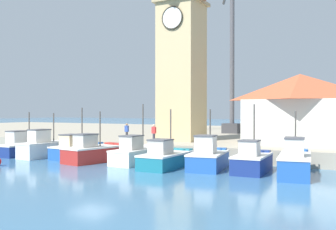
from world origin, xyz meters
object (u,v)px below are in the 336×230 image
at_px(fishing_boat_right_inner, 208,158).
at_px(fishing_boat_left_inner, 77,150).
at_px(port_crane_far, 232,66).
at_px(dock_worker_along_quay, 127,132).
at_px(fishing_boat_far_left, 23,147).
at_px(fishing_boat_center, 138,154).
at_px(fishing_boat_mid_right, 166,158).
at_px(fishing_boat_far_right, 295,163).
at_px(fishing_boat_mid_left, 93,152).
at_px(warehouse_right, 300,108).
at_px(dock_worker_near_tower, 154,134).
at_px(fishing_boat_left_outer, 47,147).
at_px(fishing_boat_right_outer, 252,161).
at_px(port_crane_near, 179,76).
at_px(clock_tower, 182,54).

bearing_deg(fishing_boat_right_inner, fishing_boat_left_inner, 178.00).
bearing_deg(port_crane_far, dock_worker_along_quay, -103.94).
xyz_separation_m(fishing_boat_far_left, fishing_boat_center, (11.51, 0.42, 0.01)).
distance_m(fishing_boat_center, dock_worker_along_quay, 7.11).
bearing_deg(fishing_boat_mid_right, dock_worker_along_quay, 140.37).
relative_size(fishing_boat_center, fishing_boat_far_right, 0.96).
bearing_deg(fishing_boat_mid_left, fishing_boat_far_left, 176.48).
xyz_separation_m(fishing_boat_far_left, fishing_boat_right_inner, (17.16, 0.23, 0.05)).
xyz_separation_m(fishing_boat_far_right, dock_worker_along_quay, (-15.84, 5.57, 1.14)).
relative_size(fishing_boat_mid_left, fishing_boat_center, 0.99).
height_order(fishing_boat_right_inner, warehouse_right, warehouse_right).
distance_m(port_crane_far, dock_worker_near_tower, 19.28).
relative_size(fishing_boat_left_inner, fishing_boat_mid_left, 0.91).
height_order(fishing_boat_far_left, fishing_boat_left_outer, fishing_boat_far_left).
bearing_deg(dock_worker_near_tower, fishing_boat_right_inner, -32.75).
height_order(port_crane_far, dock_worker_along_quay, port_crane_far).
xyz_separation_m(fishing_boat_left_outer, warehouse_right, (18.69, 9.55, 3.27)).
bearing_deg(fishing_boat_mid_right, fishing_boat_left_outer, 176.54).
bearing_deg(dock_worker_along_quay, fishing_boat_far_right, -19.38).
distance_m(fishing_boat_mid_right, fishing_boat_right_outer, 5.75).
bearing_deg(fishing_boat_far_right, fishing_boat_mid_left, -177.55).
height_order(fishing_boat_far_left, dock_worker_along_quay, fishing_boat_far_left).
xyz_separation_m(fishing_boat_left_inner, fishing_boat_mid_left, (2.66, -1.14, 0.06)).
height_order(fishing_boat_left_outer, fishing_boat_center, fishing_boat_center).
xyz_separation_m(warehouse_right, dock_worker_near_tower, (-10.88, -5.19, -2.12)).
bearing_deg(warehouse_right, fishing_boat_far_left, -155.47).
distance_m(fishing_boat_left_outer, port_crane_near, 25.99).
bearing_deg(fishing_boat_center, clock_tower, 93.72).
height_order(fishing_boat_left_inner, dock_worker_along_quay, fishing_boat_left_inner).
xyz_separation_m(fishing_boat_center, port_crane_near, (-9.16, 24.52, 8.01)).
height_order(fishing_boat_left_inner, port_crane_near, port_crane_near).
bearing_deg(port_crane_near, fishing_boat_mid_left, -77.17).
xyz_separation_m(fishing_boat_far_left, fishing_boat_far_right, (22.74, 0.12, 0.10)).
height_order(fishing_boat_left_outer, clock_tower, clock_tower).
relative_size(fishing_boat_far_right, port_crane_far, 0.26).
bearing_deg(warehouse_right, port_crane_far, 129.30).
distance_m(fishing_boat_far_left, port_crane_far, 26.37).
bearing_deg(fishing_boat_right_outer, port_crane_far, 112.43).
bearing_deg(fishing_boat_mid_left, dock_worker_along_quay, 101.34).
xyz_separation_m(fishing_boat_left_outer, fishing_boat_center, (8.87, 0.24, -0.09)).
relative_size(fishing_boat_right_inner, clock_tower, 0.27).
bearing_deg(port_crane_far, clock_tower, -90.22).
bearing_deg(fishing_boat_right_inner, dock_worker_near_tower, 147.25).
xyz_separation_m(fishing_boat_right_inner, fishing_boat_far_right, (5.58, -0.11, 0.05)).
bearing_deg(warehouse_right, fishing_boat_far_right, -81.63).
bearing_deg(fishing_boat_mid_left, fishing_boat_mid_right, -0.20).
xyz_separation_m(fishing_boat_far_left, dock_worker_along_quay, (6.90, 5.69, 1.25)).
distance_m(fishing_boat_far_left, fishing_boat_mid_right, 14.42).
xyz_separation_m(fishing_boat_right_outer, clock_tower, (-9.12, 8.31, 8.43)).
distance_m(fishing_boat_far_left, dock_worker_along_quay, 9.03).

